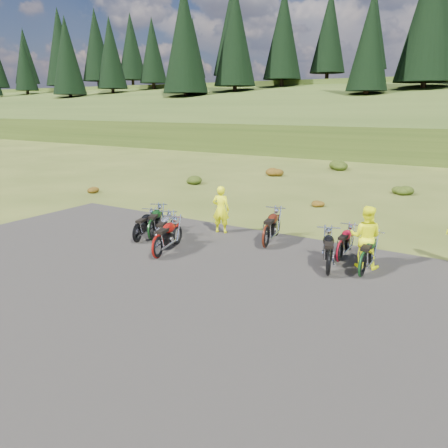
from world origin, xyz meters
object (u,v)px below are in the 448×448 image
Objects in this scene: motorcycle_7 at (361,278)px; person_middle at (221,210)px; motorcycle_3 at (159,249)px; motorcycle_0 at (138,243)px.

person_middle is at bearing 71.71° from motorcycle_7.
person_middle is (0.76, 2.67, 0.89)m from motorcycle_3.
motorcycle_7 is 6.01m from person_middle.
motorcycle_3 is at bearing -110.55° from motorcycle_0.
motorcycle_7 reaches higher than motorcycle_0.
motorcycle_7 is at bearing 148.98° from person_middle.
motorcycle_0 is 0.93× the size of motorcycle_7.
motorcycle_0 is 7.56m from motorcycle_7.
motorcycle_3 is (1.06, -0.09, 0.00)m from motorcycle_0.
motorcycle_3 is 6.53m from motorcycle_7.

